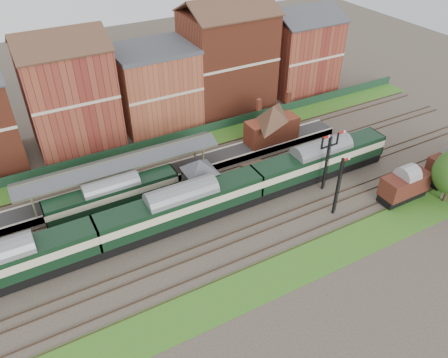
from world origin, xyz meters
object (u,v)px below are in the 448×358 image
signal_box (200,179)px  semaphore_bracket (327,159)px  dmu_train (182,206)px  goods_van_a (404,185)px  platform_railcar (113,195)px

signal_box → semaphore_bracket: 16.16m
dmu_train → goods_van_a: dmu_train is taller
dmu_train → platform_railcar: 9.09m
semaphore_bracket → dmu_train: bearing=172.5°
signal_box → semaphore_bracket: (15.04, -5.75, 1.44)m
signal_box → goods_van_a: size_ratio=0.95×
signal_box → dmu_train: 5.09m
signal_box → semaphore_bracket: size_ratio=0.73×
signal_box → platform_railcar: 10.76m
signal_box → goods_van_a: bearing=-28.6°
goods_van_a → semaphore_bracket: bearing=138.7°
signal_box → dmu_train: (-3.88, -3.25, -0.50)m
dmu_train → goods_van_a: bearing=-18.9°
signal_box → goods_van_a: 25.59m
goods_van_a → dmu_train: bearing=161.1°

